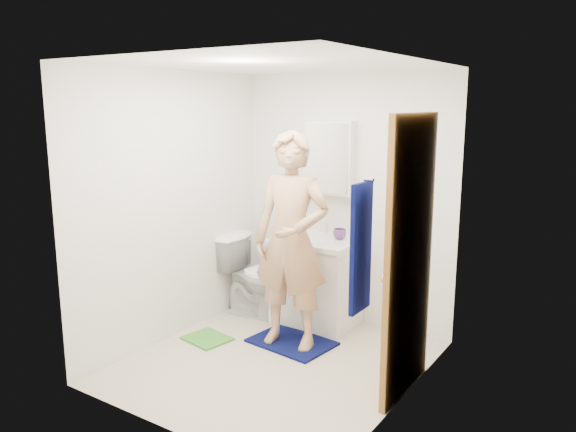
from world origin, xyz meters
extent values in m
cube|color=beige|center=(0.00, 0.00, -0.01)|extent=(2.20, 2.40, 0.02)
cube|color=white|center=(0.00, 0.00, 2.41)|extent=(2.20, 2.40, 0.02)
cube|color=white|center=(0.00, 1.21, 1.20)|extent=(2.20, 0.02, 2.40)
cube|color=white|center=(0.00, -1.21, 1.20)|extent=(2.20, 0.02, 2.40)
cube|color=white|center=(-1.11, 0.00, 1.20)|extent=(0.02, 2.40, 2.40)
cube|color=white|center=(1.11, 0.00, 1.20)|extent=(0.02, 2.40, 2.40)
cube|color=white|center=(-0.15, 0.91, 0.40)|extent=(0.75, 0.55, 0.80)
cube|color=white|center=(-0.15, 0.91, 0.83)|extent=(0.79, 0.59, 0.05)
cylinder|color=white|center=(-0.15, 0.91, 0.84)|extent=(0.40, 0.40, 0.03)
cylinder|color=silver|center=(-0.15, 1.09, 0.91)|extent=(0.03, 0.03, 0.12)
cube|color=white|center=(-0.15, 1.14, 1.60)|extent=(0.50, 0.12, 0.70)
cube|color=white|center=(-0.15, 1.08, 1.60)|extent=(0.46, 0.01, 0.66)
cube|color=#A76E2E|center=(1.07, 0.15, 1.02)|extent=(0.05, 0.80, 2.05)
sphere|color=gold|center=(1.03, -0.17, 0.95)|extent=(0.07, 0.07, 0.07)
cube|color=#070C41|center=(1.03, -0.57, 1.25)|extent=(0.03, 0.24, 0.80)
cylinder|color=silver|center=(1.07, -0.57, 1.67)|extent=(0.06, 0.02, 0.02)
imported|color=white|center=(-0.75, 0.79, 0.41)|extent=(0.83, 0.51, 0.81)
cube|color=#070C41|center=(-0.09, 0.38, 0.01)|extent=(0.76, 0.58, 0.02)
cube|color=green|center=(-0.77, 0.03, 0.01)|extent=(0.44, 0.39, 0.02)
imported|color=tan|center=(-0.45, 0.89, 0.95)|extent=(0.09, 0.09, 0.19)
imported|color=#64397F|center=(0.04, 1.01, 0.90)|extent=(0.14, 0.14, 0.10)
imported|color=tan|center=(-0.07, 0.34, 0.96)|extent=(0.74, 0.55, 1.87)
camera|label=1|loc=(2.47, -3.56, 2.11)|focal=35.00mm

